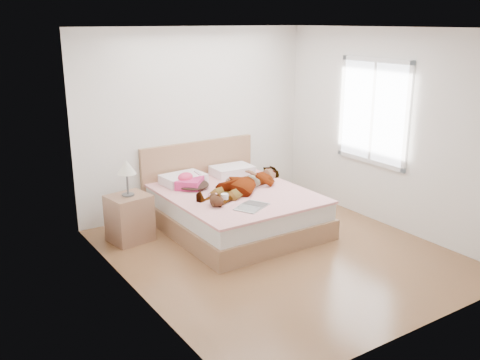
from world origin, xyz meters
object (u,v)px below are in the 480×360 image
(woman, at_px, (245,180))
(towel, at_px, (189,181))
(magazine, at_px, (252,206))
(bed, at_px, (232,207))
(phone, at_px, (198,173))
(plush_toy, at_px, (216,200))
(coffee_mug, at_px, (225,198))
(nightstand, at_px, (129,214))

(woman, xyz_separation_m, towel, (-0.61, 0.45, -0.03))
(magazine, bearing_deg, bed, 76.99)
(towel, xyz_separation_m, magazine, (0.26, -1.12, -0.07))
(phone, bearing_deg, woman, -61.56)
(phone, height_order, bed, bed)
(bed, bearing_deg, woman, -6.28)
(magazine, distance_m, plush_toy, 0.44)
(coffee_mug, bearing_deg, plush_toy, -156.91)
(towel, height_order, nightstand, nightstand)
(magazine, relative_size, coffee_mug, 3.55)
(towel, distance_m, coffee_mug, 0.78)
(phone, xyz_separation_m, plush_toy, (-0.19, -0.79, -0.13))
(coffee_mug, xyz_separation_m, plush_toy, (-0.17, -0.07, 0.02))
(bed, xyz_separation_m, coffee_mug, (-0.33, -0.34, 0.29))
(woman, relative_size, towel, 3.25)
(bed, bearing_deg, towel, 134.28)
(bed, relative_size, plush_toy, 7.57)
(coffee_mug, bearing_deg, phone, 88.44)
(woman, xyz_separation_m, bed, (-0.19, 0.02, -0.35))
(plush_toy, bearing_deg, magazine, -38.90)
(bed, height_order, magazine, bed)
(woman, bearing_deg, coffee_mug, -81.09)
(plush_toy, bearing_deg, towel, 84.76)
(phone, relative_size, coffee_mug, 0.74)
(towel, bearing_deg, phone, -25.46)
(phone, relative_size, plush_toy, 0.39)
(woman, relative_size, magazine, 3.21)
(towel, bearing_deg, bed, -45.72)
(nightstand, bearing_deg, woman, -12.15)
(phone, distance_m, magazine, 1.10)
(magazine, bearing_deg, plush_toy, 141.10)
(towel, xyz_separation_m, plush_toy, (-0.08, -0.85, -0.01))
(magazine, bearing_deg, woman, 62.42)
(phone, bearing_deg, plush_toy, -126.28)
(magazine, bearing_deg, nightstand, 139.71)
(plush_toy, bearing_deg, coffee_mug, 23.09)
(bed, xyz_separation_m, nightstand, (-1.34, 0.31, 0.07))
(phone, bearing_deg, towel, 131.64)
(towel, bearing_deg, coffee_mug, -83.25)
(coffee_mug, bearing_deg, towel, 96.75)
(woman, bearing_deg, plush_toy, -83.11)
(magazine, distance_m, coffee_mug, 0.39)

